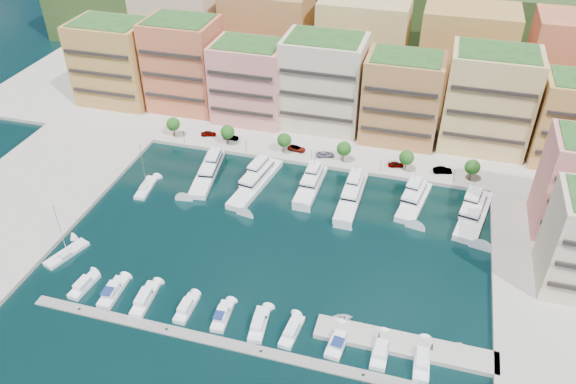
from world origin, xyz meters
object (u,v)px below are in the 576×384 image
(cruiser_0, at_px, (84,286))
(tree_5, at_px, (472,167))
(person_0, at_px, (379,337))
(yacht_5, at_px, (414,199))
(cruiser_3, at_px, (186,308))
(yacht_6, at_px, (474,212))
(car_4, at_px, (396,164))
(yacht_4, at_px, (352,194))
(car_5, at_px, (443,170))
(cruiser_6, at_px, (292,332))
(cruiser_4, at_px, (222,316))
(lamppost_2, at_px, (312,152))
(cruiser_2, at_px, (145,299))
(tree_4, at_px, (407,158))
(yacht_1, at_px, (208,171))
(lamppost_1, at_px, (246,142))
(cruiser_9, at_px, (422,361))
(tender_0, at_px, (343,318))
(car_2, at_px, (297,148))
(car_1, at_px, (231,137))
(car_0, at_px, (209,133))
(sailboat_2, at_px, (146,188))
(cruiser_8, at_px, (380,351))
(cruiser_5, at_px, (259,324))
(lamppost_4, at_px, (455,173))
(cruiser_1, at_px, (113,292))
(yacht_2, at_px, (257,180))
(lamppost_0, at_px, (183,133))
(person_1, at_px, (431,347))
(tender_3, at_px, (460,344))
(yacht_3, at_px, (311,183))
(lamppost_3, at_px, (381,162))
(car_3, at_px, (325,154))
(tree_3, at_px, (344,149))

(cruiser_0, bearing_deg, tree_5, 38.75)
(tree_5, distance_m, person_0, 58.07)
(yacht_5, distance_m, cruiser_3, 59.63)
(yacht_6, bearing_deg, cruiser_3, -139.25)
(tree_5, height_order, car_4, tree_5)
(yacht_4, distance_m, car_5, 25.54)
(cruiser_6, bearing_deg, cruiser_4, -179.94)
(lamppost_2, xyz_separation_m, cruiser_0, (-32.36, -55.78, -3.28))
(cruiser_2, xyz_separation_m, person_0, (44.53, 1.96, 1.41))
(tree_4, relative_size, cruiser_4, 0.76)
(yacht_1, xyz_separation_m, cruiser_0, (-8.27, -43.98, -0.54))
(lamppost_1, distance_m, cruiser_9, 75.80)
(tender_0, bearing_deg, car_2, 4.64)
(cruiser_3, bearing_deg, lamppost_1, 97.67)
(car_1, bearing_deg, yacht_4, -115.52)
(cruiser_0, bearing_deg, car_0, 88.60)
(sailboat_2, bearing_deg, lamppost_1, 50.15)
(cruiser_8, bearing_deg, cruiser_3, 179.99)
(tender_0, bearing_deg, cruiser_5, 93.46)
(lamppost_4, height_order, cruiser_5, lamppost_4)
(cruiser_0, bearing_deg, cruiser_1, -0.25)
(yacht_2, bearing_deg, cruiser_0, -116.41)
(car_2, xyz_separation_m, car_4, (26.53, -0.69, 0.00))
(lamppost_0, distance_m, sailboat_2, 22.33)
(car_1, distance_m, person_1, 82.64)
(yacht_6, relative_size, car_4, 5.21)
(cruiser_2, bearing_deg, person_1, 2.51)
(cruiser_0, height_order, car_4, car_4)
(cruiser_8, bearing_deg, tender_3, 22.77)
(cruiser_0, relative_size, tender_3, 5.19)
(yacht_6, height_order, car_5, yacht_6)
(yacht_3, bearing_deg, lamppost_3, 32.65)
(lamppost_4, relative_size, sailboat_2, 0.32)
(lamppost_3, xyz_separation_m, car_3, (-15.04, 3.10, -2.12))
(tree_4, height_order, car_3, tree_4)
(tree_4, distance_m, tree_5, 16.00)
(car_2, bearing_deg, yacht_5, -102.99)
(yacht_3, height_order, person_1, yacht_3)
(tree_3, distance_m, tree_5, 32.00)
(tree_3, height_order, cruiser_3, tree_3)
(car_4, height_order, car_5, car_5)
(lamppost_2, height_order, cruiser_8, lamppost_2)
(sailboat_2, bearing_deg, lamppost_0, 88.94)
(cruiser_0, bearing_deg, lamppost_2, 59.88)
(tree_3, bearing_deg, yacht_2, -141.86)
(yacht_2, relative_size, car_3, 4.73)
(yacht_5, distance_m, person_1, 44.21)
(cruiser_4, xyz_separation_m, cruiser_6, (13.36, 0.01, -0.02))
(yacht_2, xyz_separation_m, cruiser_4, (7.61, -43.27, -0.64))
(tender_0, height_order, car_0, car_0)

